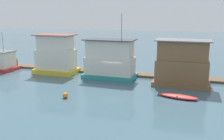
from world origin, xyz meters
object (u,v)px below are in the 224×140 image
object	(u,v)px
houseboat_teal	(110,60)
mooring_post_centre	(170,75)
dinghy_red	(178,96)
mooring_post_near_left	(17,63)
houseboat_brown	(182,64)
mooring_post_near_right	(64,66)
buoy_orange	(65,95)
houseboat_yellow	(56,56)

from	to	relation	value
houseboat_teal	mooring_post_centre	size ratio (longest dim) A/B	5.69
dinghy_red	mooring_post_near_left	size ratio (longest dim) A/B	2.62
houseboat_brown	mooring_post_near_right	xyz separation A→B (m)	(-16.79, 1.79, -1.60)
houseboat_brown	mooring_post_near_right	bearing A→B (deg)	173.91
mooring_post_near_right	mooring_post_near_left	distance (m)	8.35
mooring_post_near_right	houseboat_teal	bearing A→B (deg)	-7.40
houseboat_brown	buoy_orange	bearing A→B (deg)	-141.83
buoy_orange	houseboat_yellow	bearing A→B (deg)	124.55
houseboat_teal	mooring_post_near_left	distance (m)	15.92
houseboat_teal	dinghy_red	xyz separation A→B (m)	(9.32, -5.89, -2.22)
houseboat_teal	mooring_post_near_left	xyz separation A→B (m)	(-15.81, 0.97, -1.62)
houseboat_yellow	houseboat_teal	bearing A→B (deg)	-0.69
houseboat_brown	mooring_post_centre	size ratio (longest dim) A/B	4.45
houseboat_yellow	buoy_orange	distance (m)	11.81
houseboat_teal	mooring_post_near_left	bearing A→B (deg)	176.49
houseboat_yellow	mooring_post_near_right	xyz separation A→B (m)	(0.78, 0.87, -1.54)
dinghy_red	mooring_post_near_right	xyz separation A→B (m)	(-16.78, 6.86, 0.77)
houseboat_yellow	dinghy_red	size ratio (longest dim) A/B	1.45
houseboat_brown	dinghy_red	bearing A→B (deg)	-90.11
dinghy_red	mooring_post_near_right	world-z (taller)	mooring_post_near_right
houseboat_teal	buoy_orange	world-z (taller)	houseboat_teal
mooring_post_centre	houseboat_yellow	bearing A→B (deg)	-176.91
houseboat_teal	mooring_post_near_right	xyz separation A→B (m)	(-7.47, 0.97, -1.44)
mooring_post_near_right	mooring_post_near_left	world-z (taller)	mooring_post_near_right
houseboat_teal	mooring_post_near_right	bearing A→B (deg)	172.60
dinghy_red	buoy_orange	bearing A→B (deg)	-161.99
buoy_orange	houseboat_brown	bearing A→B (deg)	38.17
mooring_post_near_left	buoy_orange	world-z (taller)	mooring_post_near_left
houseboat_teal	mooring_post_centre	xyz separation A→B (m)	(7.88, 0.97, -1.67)
mooring_post_near_left	mooring_post_centre	distance (m)	23.69
mooring_post_near_left	houseboat_teal	bearing A→B (deg)	-3.51
houseboat_yellow	mooring_post_centre	size ratio (longest dim) A/B	4.06
houseboat_yellow	houseboat_brown	world-z (taller)	houseboat_yellow
houseboat_brown	buoy_orange	xyz separation A→B (m)	(-10.99, -8.64, -2.28)
houseboat_brown	mooring_post_near_left	bearing A→B (deg)	175.93
dinghy_red	mooring_post_centre	xyz separation A→B (m)	(-1.44, 6.86, 0.55)
mooring_post_centre	buoy_orange	bearing A→B (deg)	-132.45
houseboat_yellow	dinghy_red	xyz separation A→B (m)	(17.56, -5.99, -2.32)
mooring_post_near_left	mooring_post_near_right	bearing A→B (deg)	0.00
houseboat_yellow	mooring_post_near_left	bearing A→B (deg)	173.44
mooring_post_near_left	mooring_post_centre	size ratio (longest dim) A/B	1.07
houseboat_brown	houseboat_teal	bearing A→B (deg)	174.97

